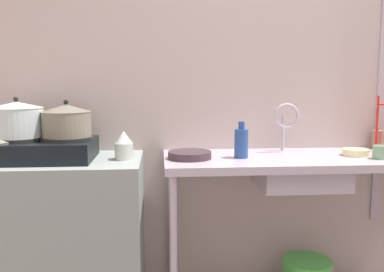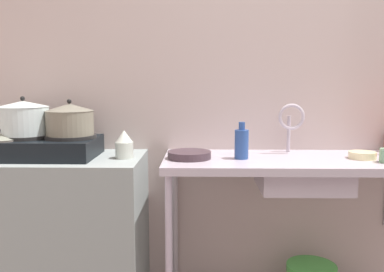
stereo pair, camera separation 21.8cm
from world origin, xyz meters
name	(u,v)px [view 1 (the left image)]	position (x,y,z in m)	size (l,w,h in m)	color
wall_back	(304,67)	(0.00, 1.52, 1.34)	(4.69, 0.10, 2.68)	#B8A6A1
wall_metal_strip	(384,44)	(0.46, 1.46, 1.47)	(0.05, 0.01, 2.14)	#AFA4B1
counter_concrete	(56,240)	(-1.41, 1.20, 0.43)	(0.90, 0.54, 0.86)	gray
counter_sink	(311,168)	(-0.05, 1.20, 0.79)	(1.59, 0.54, 0.86)	#AFA4B1
stove	(43,149)	(-1.46, 1.20, 0.91)	(0.51, 0.38, 0.12)	black
pot_on_left_burner	(17,119)	(-1.58, 1.20, 1.06)	(0.26, 0.26, 0.20)	silver
pot_on_right_burner	(67,120)	(-1.34, 1.20, 1.06)	(0.25, 0.25, 0.19)	slate
percolator	(124,146)	(-1.05, 1.18, 0.93)	(0.09, 0.09, 0.15)	beige
sink_basin	(299,171)	(-0.13, 1.18, 0.78)	(0.45, 0.37, 0.16)	#AFA4B1
faucet	(286,119)	(-0.15, 1.34, 1.04)	(0.14, 0.08, 0.28)	#AFA4B1
frying_pan	(190,155)	(-0.71, 1.18, 0.87)	(0.23, 0.23, 0.04)	#3B2B32
cup_by_rack	(380,152)	(0.27, 1.09, 0.89)	(0.08, 0.08, 0.07)	gray
small_bowl_on_drainboard	(355,152)	(0.19, 1.19, 0.87)	(0.14, 0.14, 0.04)	beige
bottle_by_sink	(241,143)	(-0.44, 1.18, 0.94)	(0.07, 0.07, 0.19)	navy
utensil_jar	(377,139)	(0.43, 1.41, 0.91)	(0.07, 0.07, 0.24)	#916452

